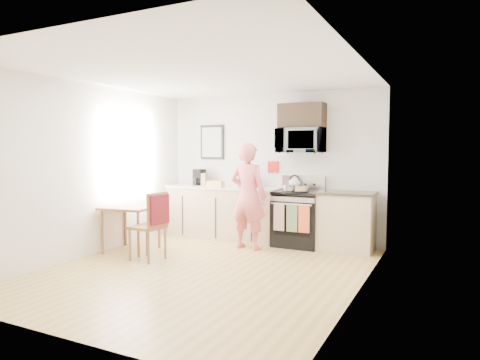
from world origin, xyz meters
The scene contains 28 objects.
floor centered at (0.00, 0.00, 0.00)m, with size 4.60×4.60×0.00m, color #AE8643.
back_wall centered at (0.00, 2.30, 1.30)m, with size 4.00×0.04×2.60m, color silver.
front_wall centered at (0.00, -2.30, 1.30)m, with size 4.00×0.04×2.60m, color silver.
left_wall centered at (-2.00, 0.00, 1.30)m, with size 0.04×4.60×2.60m, color silver.
right_wall centered at (2.00, 0.00, 1.30)m, with size 0.04×4.60×2.60m, color silver.
ceiling centered at (0.00, 0.00, 2.60)m, with size 4.00×4.60×0.04m, color white.
window centered at (-1.96, 0.80, 1.55)m, with size 0.06×1.40×1.50m.
cabinet_left centered at (-0.80, 2.00, 0.45)m, with size 2.10×0.60×0.90m, color tan.
countertop_left centered at (-0.80, 2.00, 0.92)m, with size 2.14×0.64×0.04m, color #F0E3CF.
cabinet_right centered at (1.43, 2.00, 0.45)m, with size 0.84×0.60×0.90m, color tan.
countertop_right centered at (1.43, 2.00, 0.92)m, with size 0.88×0.64×0.04m, color black.
range centered at (0.63, 1.98, 0.44)m, with size 0.76×0.70×1.16m.
microwave centered at (0.63, 2.08, 1.76)m, with size 0.76×0.51×0.42m, color #A8A7AC.
upper_cabinet centered at (0.63, 2.12, 2.18)m, with size 0.76×0.35×0.40m, color black.
wall_art centered at (-1.20, 2.28, 1.75)m, with size 0.50×0.04×0.65m.
wall_trivet centered at (0.05, 2.28, 1.30)m, with size 0.20×0.02×0.20m, color #AE180E.
person centered at (-0.03, 1.41, 0.86)m, with size 0.63×0.41×1.72m, color #C8373E.
dining_table centered at (-1.62, 0.44, 0.64)m, with size 0.77×0.77×0.72m.
chair centered at (-0.89, 0.10, 0.64)m, with size 0.49×0.45×1.00m.
knife_block centered at (-0.48, 2.07, 1.05)m, with size 0.10×0.13×0.21m, color brown.
utensil_crock centered at (-0.22, 2.13, 1.09)m, with size 0.12×0.12×0.37m.
fruit_bowl centered at (-1.16, 2.16, 0.98)m, with size 0.25×0.25×0.11m.
milk_carton centered at (-1.25, 2.04, 1.05)m, with size 0.09×0.09×0.23m, color tan.
coffee_maker centered at (-1.36, 2.06, 1.08)m, with size 0.18×0.26×0.30m.
bread_bag centered at (-0.87, 1.82, 1.00)m, with size 0.30×0.14×0.11m, color #DDB674.
cake centered at (0.72, 1.87, 0.96)m, with size 0.25×0.25×0.08m.
kettle centered at (0.51, 2.12, 1.03)m, with size 0.20×0.20×0.26m.
pot centered at (0.50, 1.89, 0.98)m, with size 0.20×0.32×0.10m.
Camera 1 is at (2.92, -4.79, 1.60)m, focal length 32.00 mm.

